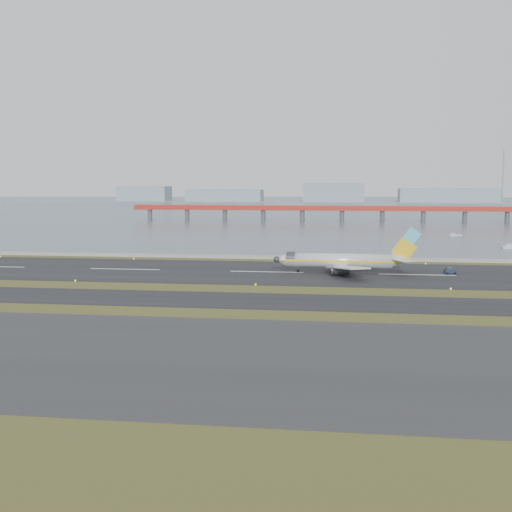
% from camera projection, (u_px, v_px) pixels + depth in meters
% --- Properties ---
extents(ground, '(1000.00, 1000.00, 0.00)m').
position_uv_depth(ground, '(251.00, 291.00, 144.84)').
color(ground, '#374217').
rests_on(ground, ground).
extents(apron_strip, '(1000.00, 50.00, 0.10)m').
position_uv_depth(apron_strip, '(197.00, 356.00, 90.70)').
color(apron_strip, '#2A2A2D').
rests_on(apron_strip, ground).
extents(taxiway_strip, '(1000.00, 18.00, 0.10)m').
position_uv_depth(taxiway_strip, '(243.00, 300.00, 133.03)').
color(taxiway_strip, black).
rests_on(taxiway_strip, ground).
extents(runway_strip, '(1000.00, 45.00, 0.10)m').
position_uv_depth(runway_strip, '(267.00, 272.00, 174.37)').
color(runway_strip, black).
rests_on(runway_strip, ground).
extents(seawall, '(1000.00, 2.50, 1.00)m').
position_uv_depth(seawall, '(278.00, 257.00, 203.84)').
color(seawall, gray).
rests_on(seawall, ground).
extents(bay_water, '(1400.00, 800.00, 1.30)m').
position_uv_depth(bay_water, '(321.00, 207.00, 597.61)').
color(bay_water, '#485468').
rests_on(bay_water, ground).
extents(red_pier, '(260.00, 5.00, 10.20)m').
position_uv_depth(red_pier, '(342.00, 210.00, 387.41)').
color(red_pier, '#A8281C').
rests_on(red_pier, ground).
extents(far_shoreline, '(1400.00, 80.00, 60.50)m').
position_uv_depth(far_shoreline, '(337.00, 197.00, 752.57)').
color(far_shoreline, '#8796A0').
rests_on(far_shoreline, ground).
extents(airliner, '(38.52, 32.89, 12.80)m').
position_uv_depth(airliner, '(345.00, 261.00, 171.42)').
color(airliner, silver).
rests_on(airliner, ground).
extents(pushback_tug, '(3.15, 2.12, 1.89)m').
position_uv_depth(pushback_tug, '(450.00, 271.00, 170.26)').
color(pushback_tug, '#15223A').
rests_on(pushback_tug, ground).
extents(workboat_near, '(7.95, 3.26, 1.88)m').
position_uv_depth(workboat_near, '(512.00, 247.00, 234.08)').
color(workboat_near, silver).
rests_on(workboat_near, ground).
extents(workboat_far, '(6.27, 3.96, 1.46)m').
position_uv_depth(workboat_far, '(455.00, 235.00, 287.43)').
color(workboat_far, silver).
rests_on(workboat_far, ground).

